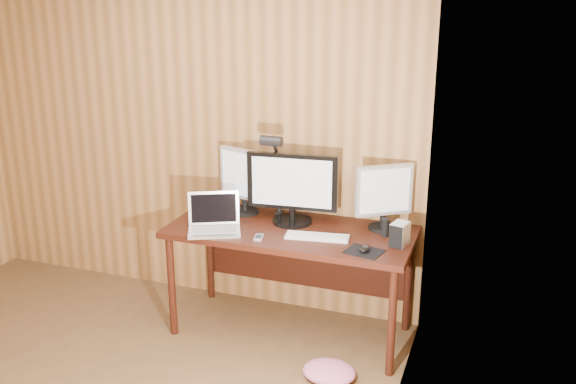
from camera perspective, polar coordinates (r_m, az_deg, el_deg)
The scene contains 13 objects.
desk at distance 4.30m, azimuth 0.54°, elevation -4.51°, with size 1.60×0.70×0.75m.
monitor_center at distance 4.23m, azimuth 0.38°, elevation 0.43°, with size 0.61×0.27×0.47m.
monitor_left at distance 4.42m, azimuth -3.91°, elevation 1.15°, with size 0.40×0.19×0.46m.
monitor_right at distance 4.16m, azimuth 8.53°, elevation -0.28°, with size 0.33×0.25×0.43m.
laptop at distance 4.19m, azimuth -6.59°, elevation -2.60°, with size 0.41×0.37×0.24m.
keyboard at distance 4.05m, azimuth 2.61°, elevation -3.98°, with size 0.41×0.18×0.02m.
mousepad at distance 3.87m, azimuth 6.78°, elevation -5.27°, with size 0.21×0.17×0.00m, color black.
mouse at distance 3.86m, azimuth 6.79°, elevation -5.00°, with size 0.07×0.11×0.04m, color black.
hard_drive at distance 3.97m, azimuth 9.89°, elevation -3.71°, with size 0.12×0.15×0.14m.
phone at distance 4.04m, azimuth -2.63°, elevation -4.05°, with size 0.07×0.11×0.01m.
speaker at distance 4.10m, azimuth 8.63°, elevation -3.14°, with size 0.05×0.05×0.12m, color black.
desk_lamp at distance 4.27m, azimuth -1.17°, elevation 2.57°, with size 0.14×0.21×0.63m.
fabric_pile at distance 4.01m, azimuth 3.67°, elevation -15.68°, with size 0.32×0.27×0.10m, color #D1658B, non-canonical shape.
Camera 1 is at (2.21, -2.06, 2.26)m, focal length 40.00 mm.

